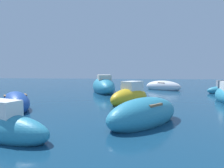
{
  "coord_description": "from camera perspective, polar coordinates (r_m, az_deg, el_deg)",
  "views": [
    {
      "loc": [
        -7.33,
        -4.48,
        2.01
      ],
      "look_at": [
        -9.19,
        11.42,
        0.86
      ],
      "focal_mm": 31.45,
      "sensor_mm": 36.0,
      "label": 1
    }
  ],
  "objects": [
    {
      "name": "moored_boat_1",
      "position": [
        18.22,
        -2.52,
        -0.59
      ],
      "size": [
        3.53,
        6.37,
        1.96
      ],
      "rotation": [
        0.0,
        0.0,
        1.85
      ],
      "color": "teal",
      "rests_on": "ground"
    },
    {
      "name": "moored_boat_2",
      "position": [
        7.52,
        9.31,
        -8.69
      ],
      "size": [
        3.42,
        3.71,
        1.27
      ],
      "rotation": [
        0.0,
        0.0,
        4.02
      ],
      "color": "teal",
      "rests_on": "ground"
    },
    {
      "name": "moored_boat_3",
      "position": [
        6.75,
        -28.72,
        -10.83
      ],
      "size": [
        3.41,
        1.98,
        1.33
      ],
      "rotation": [
        0.0,
        0.0,
        5.98
      ],
      "color": "teal",
      "rests_on": "ground"
    },
    {
      "name": "moored_boat_6",
      "position": [
        11.23,
        -26.23,
        -4.96
      ],
      "size": [
        2.97,
        3.31,
        1.17
      ],
      "rotation": [
        0.0,
        0.0,
        2.23
      ],
      "color": "#1E479E",
      "rests_on": "ground"
    },
    {
      "name": "moored_boat_9",
      "position": [
        11.88,
        5.25,
        -3.68
      ],
      "size": [
        2.91,
        3.38,
        1.59
      ],
      "rotation": [
        0.0,
        0.0,
        4.11
      ],
      "color": "gold",
      "rests_on": "ground"
    },
    {
      "name": "moored_boat_10",
      "position": [
        20.53,
        14.6,
        -0.71
      ],
      "size": [
        3.83,
        3.05,
        1.2
      ],
      "rotation": [
        0.0,
        0.0,
        5.74
      ],
      "color": "white",
      "rests_on": "ground"
    }
  ]
}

